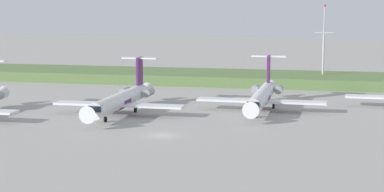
% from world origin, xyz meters
% --- Properties ---
extents(ground_plane, '(500.00, 500.00, 0.00)m').
position_xyz_m(ground_plane, '(0.00, 30.00, 0.00)').
color(ground_plane, '#9E9B96').
extents(grass_berm, '(320.00, 20.00, 2.40)m').
position_xyz_m(grass_berm, '(0.00, 63.51, 1.20)').
color(grass_berm, '#597542').
rests_on(grass_berm, ground).
extents(regional_jet_second, '(22.81, 31.00, 9.00)m').
position_xyz_m(regional_jet_second, '(-11.70, 16.12, 2.54)').
color(regional_jet_second, silver).
rests_on(regional_jet_second, ground).
extents(regional_jet_third, '(22.81, 31.00, 9.00)m').
position_xyz_m(regional_jet_third, '(11.53, 25.71, 2.54)').
color(regional_jet_third, silver).
rests_on(regional_jet_third, ground).
extents(antenna_mast, '(4.40, 0.50, 18.75)m').
position_xyz_m(antenna_mast, '(21.36, 65.19, 7.86)').
color(antenna_mast, '#B2B2B7').
rests_on(antenna_mast, ground).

